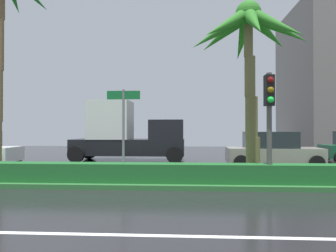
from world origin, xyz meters
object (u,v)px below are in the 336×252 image
street_name_sign (123,122)px  car_in_traffic_second (272,151)px  traffic_signal_median_right (269,107)px  palm_tree_centre_left (248,38)px  box_truck_lead (128,134)px

street_name_sign → car_in_traffic_second: bearing=39.0°
traffic_signal_median_right → car_in_traffic_second: traffic_signal_median_right is taller
palm_tree_centre_left → traffic_signal_median_right: palm_tree_centre_left is taller
traffic_signal_median_right → street_name_sign: bearing=175.6°
traffic_signal_median_right → car_in_traffic_second: (1.48, 5.30, -1.70)m
box_truck_lead → street_name_sign: bearing=-80.3°
palm_tree_centre_left → street_name_sign: size_ratio=2.08×
box_truck_lead → car_in_traffic_second: size_ratio=1.49×
car_in_traffic_second → palm_tree_centre_left: bearing=-115.1°
car_in_traffic_second → traffic_signal_median_right: bearing=-105.6°
street_name_sign → car_in_traffic_second: street_name_sign is taller
traffic_signal_median_right → street_name_sign: 4.67m
palm_tree_centre_left → traffic_signal_median_right: size_ratio=1.81×
traffic_signal_median_right → palm_tree_centre_left: bearing=105.5°
street_name_sign → car_in_traffic_second: size_ratio=0.70×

